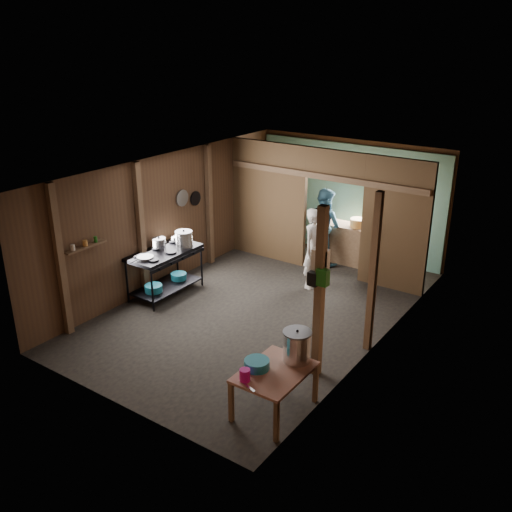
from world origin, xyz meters
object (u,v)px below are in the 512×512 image
Objects in this scene: stock_pot at (297,347)px; stove_pot_large at (184,240)px; yellow_tub at (358,223)px; cook at (315,249)px; pink_bucket at (245,375)px; gas_range at (165,272)px; prep_table at (275,391)px.

stove_pot_large is at bearing 152.78° from stock_pot.
yellow_tub is 1.59m from cook.
stove_pot_large reaches higher than yellow_tub.
yellow_tub is at bearing 101.47° from pink_bucket.
stock_pot is 5.19m from yellow_tub.
yellow_tub is (-1.46, 4.98, 0.11)m from stock_pot.
stock_pot is at bearing -21.34° from gas_range.
gas_range is 4.16m from prep_table.
stove_pot_large is 0.74× the size of stock_pot.
cook is at bearing 115.58° from stock_pot.
stove_pot_large reaches higher than pink_bucket.
stock_pot is at bearing -73.63° from yellow_tub.
prep_table is 0.60m from pink_bucket.
yellow_tub reaches higher than gas_range.
stove_pot_large is at bearing 136.32° from cook.
pink_bucket is at bearing -115.35° from prep_table.
cook is (2.01, 1.54, -0.23)m from stove_pot_large.
stock_pot is 2.78× the size of pink_bucket.
prep_table is 5.57m from yellow_tub.
stove_pot_large is (-3.54, 2.25, 0.72)m from prep_table.
gas_range is 0.73m from stove_pot_large.
cook reaches higher than gas_range.
prep_table is at bearing -104.94° from stock_pot.
cook is at bearing -96.15° from yellow_tub.
cook reaches higher than stove_pot_large.
stove_pot_large is at bearing 66.10° from gas_range.
pink_bucket is (-0.19, -0.40, 0.40)m from prep_table.
gas_range is at bearing 153.24° from prep_table.
stove_pot_large is 1.03× the size of yellow_tub.
cook is at bearing 37.39° from stove_pot_large.
stock_pot reaches higher than yellow_tub.
stock_pot reaches higher than pink_bucket.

